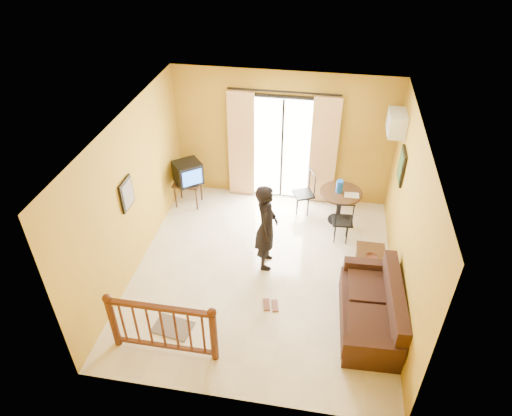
% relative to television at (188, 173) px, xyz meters
% --- Properties ---
extents(ground, '(5.00, 5.00, 0.00)m').
position_rel_television_xyz_m(ground, '(1.87, -1.82, -0.78)').
color(ground, beige).
rests_on(ground, ground).
extents(room_shell, '(5.00, 5.00, 5.00)m').
position_rel_television_xyz_m(room_shell, '(1.87, -1.82, 0.92)').
color(room_shell, white).
rests_on(room_shell, ground).
extents(balcony_door, '(2.25, 0.14, 2.46)m').
position_rel_television_xyz_m(balcony_door, '(1.87, 0.61, 0.40)').
color(balcony_door, black).
rests_on(balcony_door, ground).
extents(tv_table, '(0.55, 0.46, 0.55)m').
position_rel_television_xyz_m(tv_table, '(-0.03, 0.00, -0.31)').
color(tv_table, black).
rests_on(tv_table, ground).
extents(television, '(0.70, 0.69, 0.47)m').
position_rel_television_xyz_m(television, '(0.00, 0.00, 0.00)').
color(television, black).
rests_on(television, tv_table).
extents(picture_left, '(0.05, 0.42, 0.52)m').
position_rel_television_xyz_m(picture_left, '(-0.35, -2.02, 0.77)').
color(picture_left, black).
rests_on(picture_left, room_shell).
extents(dining_table, '(0.84, 0.84, 0.70)m').
position_rel_television_xyz_m(dining_table, '(3.14, -0.06, -0.23)').
color(dining_table, black).
rests_on(dining_table, ground).
extents(water_jug, '(0.13, 0.13, 0.25)m').
position_rel_television_xyz_m(water_jug, '(3.10, -0.06, 0.04)').
color(water_jug, blue).
rests_on(water_jug, dining_table).
extents(serving_tray, '(0.29, 0.19, 0.02)m').
position_rel_television_xyz_m(serving_tray, '(3.34, -0.16, -0.07)').
color(serving_tray, beige).
rests_on(serving_tray, dining_table).
extents(dining_chairs, '(1.28, 1.26, 0.95)m').
position_rel_television_xyz_m(dining_chairs, '(2.80, -0.28, -0.78)').
color(dining_chairs, black).
rests_on(dining_chairs, ground).
extents(air_conditioner, '(0.31, 0.60, 0.40)m').
position_rel_television_xyz_m(air_conditioner, '(3.96, 0.13, 1.37)').
color(air_conditioner, white).
rests_on(air_conditioner, room_shell).
extents(botanical_print, '(0.05, 0.50, 0.60)m').
position_rel_television_xyz_m(botanical_print, '(4.08, -0.52, 0.87)').
color(botanical_print, black).
rests_on(botanical_print, room_shell).
extents(coffee_table, '(0.50, 0.90, 0.40)m').
position_rel_television_xyz_m(coffee_table, '(3.72, -1.60, -0.52)').
color(coffee_table, black).
rests_on(coffee_table, ground).
extents(bowl, '(0.24, 0.24, 0.06)m').
position_rel_television_xyz_m(bowl, '(3.72, -1.60, -0.35)').
color(bowl, brown).
rests_on(bowl, coffee_table).
extents(sofa, '(0.91, 1.85, 0.87)m').
position_rel_television_xyz_m(sofa, '(3.72, -2.73, -0.46)').
color(sofa, black).
rests_on(sofa, ground).
extents(standing_person, '(0.47, 0.65, 1.66)m').
position_rel_television_xyz_m(standing_person, '(1.88, -1.59, 0.05)').
color(standing_person, black).
rests_on(standing_person, ground).
extents(stair_balustrade, '(1.63, 0.13, 1.04)m').
position_rel_television_xyz_m(stair_balustrade, '(0.72, -3.72, -0.22)').
color(stair_balustrade, '#471E0F').
rests_on(stair_balustrade, ground).
extents(doormat, '(0.66, 0.49, 0.02)m').
position_rel_television_xyz_m(doormat, '(0.68, -3.30, -0.77)').
color(doormat, '#5F534C').
rests_on(doormat, ground).
extents(sandals, '(0.29, 0.27, 0.03)m').
position_rel_television_xyz_m(sandals, '(2.12, -2.60, -0.77)').
color(sandals, brown).
rests_on(sandals, ground).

